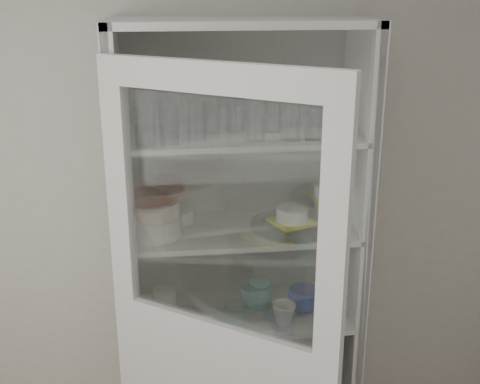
% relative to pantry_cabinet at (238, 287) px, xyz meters
% --- Properties ---
extents(wall_back, '(3.60, 0.02, 2.60)m').
position_rel_pantry_cabinet_xyz_m(wall_back, '(-0.20, 0.16, 0.36)').
color(wall_back, beige).
rests_on(wall_back, ground).
extents(pantry_cabinet, '(1.00, 0.45, 2.10)m').
position_rel_pantry_cabinet_xyz_m(pantry_cabinet, '(0.00, 0.00, 0.00)').
color(pantry_cabinet, white).
rests_on(pantry_cabinet, floor).
extents(cupboard_door, '(0.75, 0.56, 2.00)m').
position_rel_pantry_cabinet_xyz_m(cupboard_door, '(-0.13, -0.55, -0.07)').
color(cupboard_door, white).
rests_on(cupboard_door, floor).
extents(tumbler_0, '(0.09, 0.09, 0.15)m').
position_rel_pantry_cabinet_xyz_m(tumbler_0, '(-0.28, -0.21, 0.79)').
color(tumbler_0, silver).
rests_on(tumbler_0, shelf_glass).
extents(tumbler_1, '(0.09, 0.09, 0.15)m').
position_rel_pantry_cabinet_xyz_m(tumbler_1, '(-0.37, -0.23, 0.80)').
color(tumbler_1, silver).
rests_on(tumbler_1, shelf_glass).
extents(tumbler_2, '(0.09, 0.09, 0.14)m').
position_rel_pantry_cabinet_xyz_m(tumbler_2, '(-0.18, -0.20, 0.79)').
color(tumbler_2, silver).
rests_on(tumbler_2, shelf_glass).
extents(tumbler_3, '(0.08, 0.08, 0.15)m').
position_rel_pantry_cabinet_xyz_m(tumbler_3, '(0.05, -0.19, 0.79)').
color(tumbler_3, silver).
rests_on(tumbler_3, shelf_glass).
extents(tumbler_4, '(0.08, 0.08, 0.15)m').
position_rel_pantry_cabinet_xyz_m(tumbler_4, '(0.28, -0.21, 0.80)').
color(tumbler_4, silver).
rests_on(tumbler_4, shelf_glass).
extents(tumbler_5, '(0.08, 0.08, 0.15)m').
position_rel_pantry_cabinet_xyz_m(tumbler_5, '(0.17, -0.20, 0.80)').
color(tumbler_5, silver).
rests_on(tumbler_5, shelf_glass).
extents(tumbler_6, '(0.08, 0.08, 0.13)m').
position_rel_pantry_cabinet_xyz_m(tumbler_6, '(0.26, -0.21, 0.78)').
color(tumbler_6, silver).
rests_on(tumbler_6, shelf_glass).
extents(tumbler_7, '(0.07, 0.07, 0.13)m').
position_rel_pantry_cabinet_xyz_m(tumbler_7, '(-0.31, -0.08, 0.78)').
color(tumbler_7, silver).
rests_on(tumbler_7, shelf_glass).
extents(tumbler_8, '(0.08, 0.08, 0.12)m').
position_rel_pantry_cabinet_xyz_m(tumbler_8, '(-0.11, -0.05, 0.78)').
color(tumbler_8, silver).
rests_on(tumbler_8, shelf_glass).
extents(tumbler_9, '(0.09, 0.09, 0.15)m').
position_rel_pantry_cabinet_xyz_m(tumbler_9, '(-0.02, -0.04, 0.79)').
color(tumbler_9, silver).
rests_on(tumbler_9, shelf_glass).
extents(tumbler_10, '(0.08, 0.08, 0.13)m').
position_rel_pantry_cabinet_xyz_m(tumbler_10, '(0.13, -0.06, 0.79)').
color(tumbler_10, silver).
rests_on(tumbler_10, shelf_glass).
extents(goblet_0, '(0.07, 0.07, 0.17)m').
position_rel_pantry_cabinet_xyz_m(goblet_0, '(-0.30, 0.03, 0.80)').
color(goblet_0, silver).
rests_on(goblet_0, shelf_glass).
extents(goblet_1, '(0.07, 0.07, 0.16)m').
position_rel_pantry_cabinet_xyz_m(goblet_1, '(-0.03, 0.01, 0.80)').
color(goblet_1, silver).
rests_on(goblet_1, shelf_glass).
extents(goblet_2, '(0.07, 0.07, 0.17)m').
position_rel_pantry_cabinet_xyz_m(goblet_2, '(0.03, 0.05, 0.80)').
color(goblet_2, silver).
rests_on(goblet_2, shelf_glass).
extents(goblet_3, '(0.07, 0.07, 0.16)m').
position_rel_pantry_cabinet_xyz_m(goblet_3, '(0.26, 0.03, 0.80)').
color(goblet_3, silver).
rests_on(goblet_3, shelf_glass).
extents(plate_stack_front, '(0.22, 0.22, 0.08)m').
position_rel_pantry_cabinet_xyz_m(plate_stack_front, '(-0.35, -0.12, 0.36)').
color(plate_stack_front, white).
rests_on(plate_stack_front, shelf_plates).
extents(plate_stack_back, '(0.19, 0.19, 0.06)m').
position_rel_pantry_cabinet_xyz_m(plate_stack_back, '(-0.28, 0.03, 0.35)').
color(plate_stack_back, white).
rests_on(plate_stack_back, shelf_plates).
extents(cream_bowl, '(0.27, 0.27, 0.06)m').
position_rel_pantry_cabinet_xyz_m(cream_bowl, '(-0.35, -0.12, 0.44)').
color(cream_bowl, beige).
rests_on(cream_bowl, plate_stack_front).
extents(terracotta_bowl, '(0.29, 0.29, 0.06)m').
position_rel_pantry_cabinet_xyz_m(terracotta_bowl, '(-0.35, -0.12, 0.50)').
color(terracotta_bowl, brown).
rests_on(terracotta_bowl, cream_bowl).
extents(glass_platter, '(0.37, 0.37, 0.02)m').
position_rel_pantry_cabinet_xyz_m(glass_platter, '(0.21, -0.10, 0.33)').
color(glass_platter, silver).
rests_on(glass_platter, shelf_plates).
extents(yellow_trivet, '(0.21, 0.21, 0.01)m').
position_rel_pantry_cabinet_xyz_m(yellow_trivet, '(0.21, -0.10, 0.35)').
color(yellow_trivet, yellow).
rests_on(yellow_trivet, glass_platter).
extents(white_ramekin, '(0.17, 0.17, 0.06)m').
position_rel_pantry_cabinet_xyz_m(white_ramekin, '(0.21, -0.10, 0.38)').
color(white_ramekin, white).
rests_on(white_ramekin, yellow_trivet).
extents(grey_bowl_stack, '(0.15, 0.15, 0.16)m').
position_rel_pantry_cabinet_xyz_m(grey_bowl_stack, '(0.40, -0.04, 0.40)').
color(grey_bowl_stack, white).
rests_on(grey_bowl_stack, shelf_plates).
extents(mug_blue, '(0.15, 0.15, 0.11)m').
position_rel_pantry_cabinet_xyz_m(mug_blue, '(0.27, -0.10, -0.03)').
color(mug_blue, '#143497').
rests_on(mug_blue, shelf_mugs).
extents(mug_teal, '(0.13, 0.13, 0.10)m').
position_rel_pantry_cabinet_xyz_m(mug_teal, '(0.05, -0.04, -0.03)').
color(mug_teal, '#187A72').
rests_on(mug_teal, shelf_mugs).
extents(mug_white, '(0.10, 0.10, 0.09)m').
position_rel_pantry_cabinet_xyz_m(mug_white, '(0.17, -0.20, -0.03)').
color(mug_white, white).
rests_on(mug_white, shelf_mugs).
extents(teal_jar, '(0.10, 0.10, 0.12)m').
position_rel_pantry_cabinet_xyz_m(teal_jar, '(0.09, -0.04, -0.02)').
color(teal_jar, '#187A72').
rests_on(teal_jar, shelf_mugs).
extents(measuring_cups, '(0.11, 0.11, 0.04)m').
position_rel_pantry_cabinet_xyz_m(measuring_cups, '(-0.24, -0.12, -0.06)').
color(measuring_cups, silver).
rests_on(measuring_cups, shelf_mugs).
extents(white_canister, '(0.12, 0.12, 0.12)m').
position_rel_pantry_cabinet_xyz_m(white_canister, '(-0.33, -0.05, -0.02)').
color(white_canister, white).
rests_on(white_canister, shelf_mugs).
extents(tin_box, '(0.23, 0.19, 0.06)m').
position_rel_pantry_cabinet_xyz_m(tin_box, '(0.26, -0.10, -0.45)').
color(tin_box, '#B3B3B3').
rests_on(tin_box, shelf_bot).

